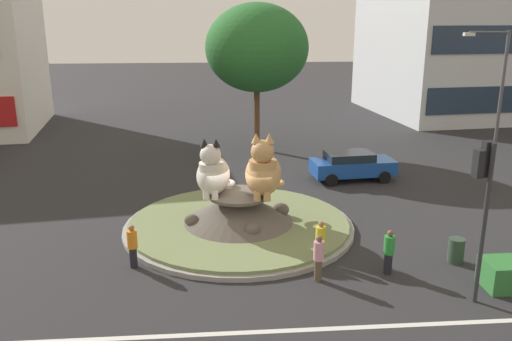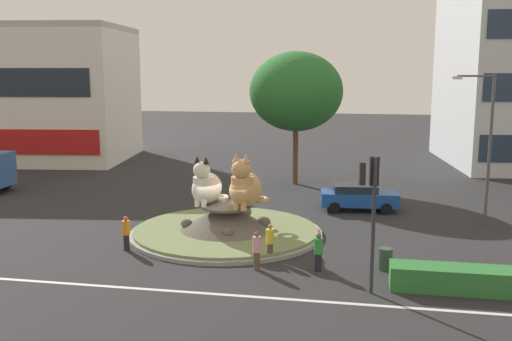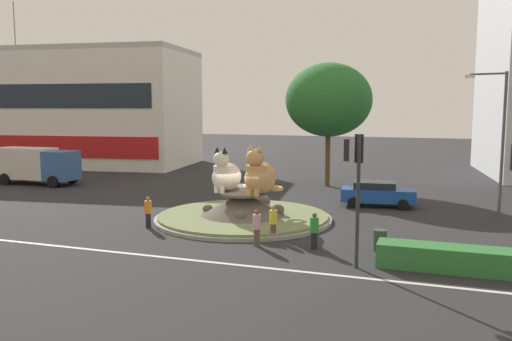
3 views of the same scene
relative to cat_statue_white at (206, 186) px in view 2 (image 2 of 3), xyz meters
name	(u,v)px [view 2 (image 2 of 3)]	position (x,y,z in m)	size (l,w,h in m)	color
ground_plane	(226,235)	(1.01, -0.08, -2.36)	(160.00, 160.00, 0.00)	#28282B
lane_centreline	(179,291)	(1.01, -7.59, -2.36)	(112.00, 0.20, 0.01)	silver
roundabout_island	(226,224)	(1.02, -0.05, -1.84)	(9.37, 9.37, 1.49)	gray
cat_statue_white	(206,186)	(0.00, 0.00, 0.00)	(1.82, 2.44, 2.40)	silver
cat_statue_calico	(245,187)	(1.99, -0.27, 0.09)	(1.93, 2.65, 2.63)	tan
traffic_light_mast	(372,194)	(7.81, -6.39, 1.28)	(0.71, 0.61, 4.98)	#2D2D33
clipped_hedge_strip	(466,280)	(11.29, -5.68, -1.91)	(5.41, 1.20, 0.90)	#2D7033
broadleaf_tree_behind_island	(296,92)	(2.84, 13.25, 4.10)	(6.43, 6.43, 9.21)	brown
streetlight_arm	(486,140)	(13.58, 4.01, 2.10)	(2.04, 0.61, 7.76)	#4C4C51
pedestrian_orange_shirt	(126,232)	(-2.80, -3.30, -1.54)	(0.35, 0.35, 1.57)	black
pedestrian_pink_shirt	(257,250)	(3.38, -4.76, -1.52)	(0.34, 0.34, 1.60)	brown
pedestrian_green_shirt	(318,251)	(5.84, -4.45, -1.55)	(0.37, 0.37, 1.56)	black
pedestrian_yellow_shirt	(270,241)	(3.72, -3.43, -1.56)	(0.36, 0.36, 1.55)	brown
parked_car_right	(358,196)	(7.31, 6.17, -1.56)	(4.48, 2.34, 1.51)	#19479E
litter_bin	(385,259)	(8.49, -3.82, -1.91)	(0.56, 0.56, 0.90)	#2D4233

